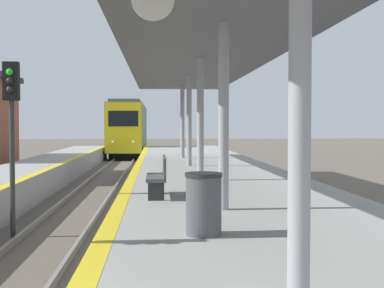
{
  "coord_description": "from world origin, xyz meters",
  "views": [
    {
      "loc": [
        2.41,
        -2.36,
        2.64
      ],
      "look_at": [
        3.65,
        16.32,
        1.98
      ],
      "focal_mm": 50.0,
      "sensor_mm": 36.0,
      "label": 1
    }
  ],
  "objects_px": {
    "train": "(129,129)",
    "bench": "(159,175)",
    "signal_mid": "(11,114)",
    "trash_bin": "(204,204)"
  },
  "relations": [
    {
      "from": "train",
      "to": "signal_mid",
      "type": "relative_size",
      "value": 4.3
    },
    {
      "from": "trash_bin",
      "to": "bench",
      "type": "height_order",
      "value": "trash_bin"
    },
    {
      "from": "signal_mid",
      "to": "bench",
      "type": "relative_size",
      "value": 2.51
    },
    {
      "from": "train",
      "to": "trash_bin",
      "type": "xyz_separation_m",
      "value": [
        3.11,
        -39.85,
        -0.86
      ]
    },
    {
      "from": "trash_bin",
      "to": "bench",
      "type": "bearing_deg",
      "value": 98.41
    },
    {
      "from": "train",
      "to": "bench",
      "type": "distance_m",
      "value": 35.59
    },
    {
      "from": "train",
      "to": "signal_mid",
      "type": "bearing_deg",
      "value": -91.58
    },
    {
      "from": "trash_bin",
      "to": "train",
      "type": "bearing_deg",
      "value": 94.46
    },
    {
      "from": "signal_mid",
      "to": "bench",
      "type": "bearing_deg",
      "value": -8.05
    },
    {
      "from": "signal_mid",
      "to": "bench",
      "type": "xyz_separation_m",
      "value": [
        3.43,
        -0.48,
        -1.4
      ]
    }
  ]
}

